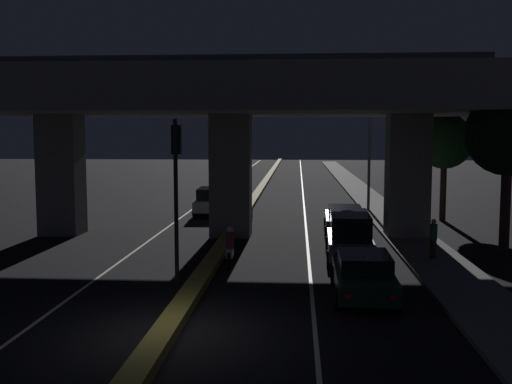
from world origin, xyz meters
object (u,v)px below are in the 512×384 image
at_px(traffic_light_left_of_median, 176,173).
at_px(motorcycle_blue_filtering_mid, 250,219).
at_px(car_dark_green_third, 344,219).
at_px(car_dark_blue_second_oncoming, 230,189).
at_px(pedestrian_on_sidewalk, 433,239).
at_px(street_lamp, 363,138).
at_px(car_dark_green_lead, 364,274).
at_px(motorcycle_white_filtering_near, 230,250).
at_px(car_grey_second, 350,235).
at_px(car_silver_lead_oncoming, 212,200).

bearing_deg(traffic_light_left_of_median, motorcycle_blue_filtering_mid, 82.44).
bearing_deg(car_dark_green_third, car_dark_blue_second_oncoming, 27.62).
xyz_separation_m(car_dark_blue_second_oncoming, pedestrian_on_sidewalk, (10.60, -22.35, 0.17)).
distance_m(traffic_light_left_of_median, street_lamp, 21.23).
distance_m(car_dark_green_third, car_dark_blue_second_oncoming, 17.52).
distance_m(street_lamp, car_dark_green_lead, 21.12).
relative_size(car_dark_green_lead, car_dark_green_third, 1.03).
bearing_deg(car_dark_green_lead, motorcycle_white_filtering_near, 49.68).
height_order(car_dark_green_lead, car_grey_second, car_grey_second).
bearing_deg(motorcycle_white_filtering_near, car_silver_lead_oncoming, 8.24).
bearing_deg(motorcycle_blue_filtering_mid, car_silver_lead_oncoming, 23.26).
bearing_deg(motorcycle_white_filtering_near, car_grey_second, -73.31).
bearing_deg(traffic_light_left_of_median, pedestrian_on_sidewalk, 24.68).
bearing_deg(car_silver_lead_oncoming, traffic_light_left_of_median, 2.62).
xyz_separation_m(car_grey_second, car_dark_blue_second_oncoming, (-7.35, 22.00, -0.21)).
relative_size(motorcycle_white_filtering_near, pedestrian_on_sidewalk, 1.19).
height_order(traffic_light_left_of_median, car_dark_green_third, traffic_light_left_of_median).
bearing_deg(car_dark_green_lead, car_silver_lead_oncoming, 22.70).
height_order(motorcycle_white_filtering_near, pedestrian_on_sidewalk, pedestrian_on_sidewalk).
bearing_deg(street_lamp, traffic_light_left_of_median, -112.76).
bearing_deg(pedestrian_on_sidewalk, car_grey_second, 173.81).
xyz_separation_m(traffic_light_left_of_median, car_silver_lead_oncoming, (-1.39, 17.66, -2.90)).
bearing_deg(street_lamp, car_dark_green_third, -101.89).
bearing_deg(car_dark_green_lead, motorcycle_blue_filtering_mid, 21.08).
height_order(motorcycle_white_filtering_near, motorcycle_blue_filtering_mid, motorcycle_white_filtering_near).
height_order(car_silver_lead_oncoming, motorcycle_white_filtering_near, car_silver_lead_oncoming).
xyz_separation_m(car_grey_second, car_dark_green_third, (0.26, 6.22, -0.25)).
xyz_separation_m(car_dark_green_lead, pedestrian_on_sidewalk, (3.30, 5.37, 0.22)).
bearing_deg(pedestrian_on_sidewalk, motorcycle_blue_filtering_mid, 137.94).
distance_m(car_dark_green_lead, motorcycle_blue_filtering_mid, 13.25).
xyz_separation_m(car_silver_lead_oncoming, motorcycle_white_filtering_near, (2.81, -14.65, -0.23)).
height_order(street_lamp, car_dark_green_third, street_lamp).
height_order(traffic_light_left_of_median, car_grey_second, traffic_light_left_of_median).
bearing_deg(car_grey_second, car_dark_green_third, -0.52).
bearing_deg(traffic_light_left_of_median, street_lamp, 67.24).
bearing_deg(car_silver_lead_oncoming, street_lamp, 99.28).
relative_size(car_dark_green_lead, car_silver_lead_oncoming, 1.03).
xyz_separation_m(car_grey_second, motorcycle_white_filtering_near, (-4.69, -1.64, -0.35)).
bearing_deg(street_lamp, car_grey_second, -97.97).
bearing_deg(motorcycle_blue_filtering_mid, pedestrian_on_sidewalk, -133.57).
relative_size(car_silver_lead_oncoming, car_dark_blue_second_oncoming, 0.98).
relative_size(traffic_light_left_of_median, motorcycle_white_filtering_near, 2.94).
xyz_separation_m(car_dark_green_third, motorcycle_white_filtering_near, (-4.95, -7.86, -0.09)).
bearing_deg(car_dark_blue_second_oncoming, motorcycle_blue_filtering_mid, 12.11).
distance_m(car_dark_green_lead, car_grey_second, 5.72).
distance_m(motorcycle_white_filtering_near, motorcycle_blue_filtering_mid, 8.37).
bearing_deg(car_grey_second, pedestrian_on_sidewalk, -94.33).
distance_m(traffic_light_left_of_median, motorcycle_blue_filtering_mid, 11.90).
bearing_deg(motorcycle_white_filtering_near, car_dark_green_lead, -133.98).
relative_size(car_dark_green_lead, car_dark_blue_second_oncoming, 1.01).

